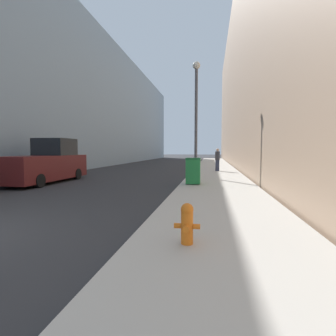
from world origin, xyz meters
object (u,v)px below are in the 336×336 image
at_px(pickup_truck, 47,164).
at_px(pedestrian_on_sidewalk, 217,160).
at_px(lamppost, 196,111).
at_px(fire_hydrant, 187,223).
at_px(trash_bin, 193,171).

height_order(pickup_truck, pedestrian_on_sidewalk, pickup_truck).
xyz_separation_m(lamppost, pedestrian_on_sidewalk, (1.41, 4.34, -3.10)).
bearing_deg(lamppost, pickup_truck, -156.46).
xyz_separation_m(fire_hydrant, trash_bin, (-0.44, 7.97, 0.27)).
bearing_deg(lamppost, trash_bin, -88.43).
bearing_deg(pickup_truck, pedestrian_on_sidewalk, 40.10).
bearing_deg(lamppost, fire_hydrant, -87.34).
relative_size(fire_hydrant, pedestrian_on_sidewalk, 0.41).
bearing_deg(pickup_truck, fire_hydrant, -45.18).
height_order(fire_hydrant, pickup_truck, pickup_truck).
bearing_deg(trash_bin, fire_hydrant, -86.83).
xyz_separation_m(fire_hydrant, lamppost, (-0.55, 11.75, 3.61)).
distance_m(fire_hydrant, trash_bin, 7.98).
xyz_separation_m(fire_hydrant, pickup_truck, (-8.31, 8.37, 0.50)).
distance_m(fire_hydrant, lamppost, 12.30).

